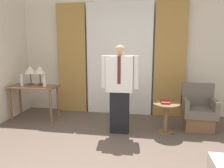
{
  "coord_description": "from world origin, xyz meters",
  "views": [
    {
      "loc": [
        0.68,
        -1.96,
        1.63
      ],
      "look_at": [
        0.05,
        1.78,
        0.95
      ],
      "focal_mm": 35.0,
      "sensor_mm": 36.0,
      "label": 1
    }
  ],
  "objects": [
    {
      "name": "curtain_drape_right",
      "position": [
        1.15,
        3.08,
        1.29
      ],
      "size": [
        0.69,
        0.06,
        2.58
      ],
      "color": "#B28442",
      "rests_on": "ground_plane"
    },
    {
      "name": "wall_back",
      "position": [
        0.0,
        3.21,
        1.35
      ],
      "size": [
        10.0,
        0.06,
        2.7
      ],
      "color": "silver",
      "rests_on": "ground_plane"
    },
    {
      "name": "table_lamp_left",
      "position": [
        -1.9,
        2.48,
        1.08
      ],
      "size": [
        0.25,
        0.25,
        0.43
      ],
      "color": "#4C4238",
      "rests_on": "desk"
    },
    {
      "name": "side_table",
      "position": [
        1.02,
        2.03,
        0.39
      ],
      "size": [
        0.5,
        0.5,
        0.57
      ],
      "color": "brown",
      "rests_on": "ground_plane"
    },
    {
      "name": "person",
      "position": [
        0.17,
        1.93,
        0.88
      ],
      "size": [
        0.69,
        0.23,
        1.63
      ],
      "color": "black",
      "rests_on": "ground_plane"
    },
    {
      "name": "book",
      "position": [
        1.0,
        2.06,
        0.59
      ],
      "size": [
        0.16,
        0.26,
        0.03
      ],
      "color": "maroon",
      "rests_on": "side_table"
    },
    {
      "name": "table_lamp_right",
      "position": [
        -1.68,
        2.48,
        1.08
      ],
      "size": [
        0.25,
        0.25,
        0.43
      ],
      "color": "#4C4238",
      "rests_on": "desk"
    },
    {
      "name": "bottle_near_edge",
      "position": [
        -1.5,
        2.32,
        0.85
      ],
      "size": [
        0.08,
        0.08,
        0.26
      ],
      "color": "silver",
      "rests_on": "desk"
    },
    {
      "name": "bottle_by_lamp",
      "position": [
        -2.03,
        2.32,
        0.86
      ],
      "size": [
        0.07,
        0.07,
        0.27
      ],
      "color": "silver",
      "rests_on": "desk"
    },
    {
      "name": "curtain_sheer_center",
      "position": [
        0.0,
        3.08,
        1.29
      ],
      "size": [
        1.52,
        0.06,
        2.58
      ],
      "color": "white",
      "rests_on": "ground_plane"
    },
    {
      "name": "curtain_drape_left",
      "position": [
        -1.15,
        3.08,
        1.29
      ],
      "size": [
        0.69,
        0.06,
        2.58
      ],
      "color": "#B28442",
      "rests_on": "ground_plane"
    },
    {
      "name": "armchair",
      "position": [
        1.66,
        2.35,
        0.34
      ],
      "size": [
        0.61,
        0.53,
        0.88
      ],
      "color": "brown",
      "rests_on": "ground_plane"
    },
    {
      "name": "desk",
      "position": [
        -1.79,
        2.38,
        0.61
      ],
      "size": [
        1.05,
        0.49,
        0.74
      ],
      "color": "brown",
      "rests_on": "ground_plane"
    }
  ]
}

